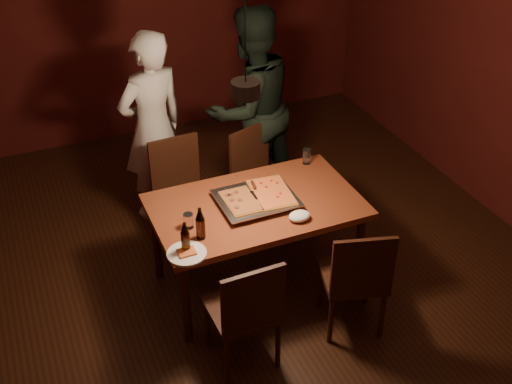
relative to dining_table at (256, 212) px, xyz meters
name	(u,v)px	position (x,y,z in m)	size (l,w,h in m)	color
room_shell	(246,140)	(-0.15, -0.19, 0.72)	(6.00, 6.00, 6.00)	#32190D
dining_table	(256,212)	(0.00, 0.00, 0.00)	(1.50, 0.90, 0.75)	brown
chair_far_left	(180,182)	(-0.33, 0.82, -0.14)	(0.44, 0.44, 0.49)	#38190F
chair_far_right	(258,170)	(0.33, 0.74, -0.14)	(0.54, 0.54, 0.49)	#38190F
chair_near_left	(247,306)	(-0.38, -0.74, -0.14)	(0.43, 0.43, 0.49)	#38190F
chair_near_right	(357,272)	(0.43, -0.73, -0.14)	(0.52, 0.52, 0.49)	#38190F
pizza_tray	(256,200)	(0.01, 0.01, 0.10)	(0.55, 0.45, 0.05)	silver
pizza_meat	(241,201)	(-0.12, 0.00, 0.13)	(0.22, 0.34, 0.02)	maroon
pizza_cheese	(272,192)	(0.13, 0.01, 0.13)	(0.26, 0.42, 0.02)	gold
spatula	(257,195)	(0.01, 0.02, 0.14)	(0.09, 0.24, 0.04)	silver
beer_bottle_a	(185,237)	(-0.63, -0.32, 0.19)	(0.06, 0.06, 0.22)	black
beer_bottle_b	(200,223)	(-0.49, -0.23, 0.19)	(0.06, 0.06, 0.24)	black
water_glass_left	(188,221)	(-0.53, -0.08, 0.13)	(0.07, 0.07, 0.11)	silver
water_glass_right	(307,156)	(0.59, 0.36, 0.14)	(0.06, 0.06, 0.13)	silver
plate_slice	(187,253)	(-0.64, -0.36, 0.08)	(0.26, 0.26, 0.03)	white
napkin	(300,216)	(0.20, -0.30, 0.11)	(0.16, 0.12, 0.07)	white
diner_white	(153,128)	(-0.41, 1.24, 0.17)	(0.62, 0.40, 1.69)	silver
diner_dark	(250,108)	(0.44, 1.16, 0.22)	(0.87, 0.68, 1.80)	black
pendant_lamp	(246,88)	(-0.15, -0.19, 1.08)	(0.18, 0.18, 1.10)	black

